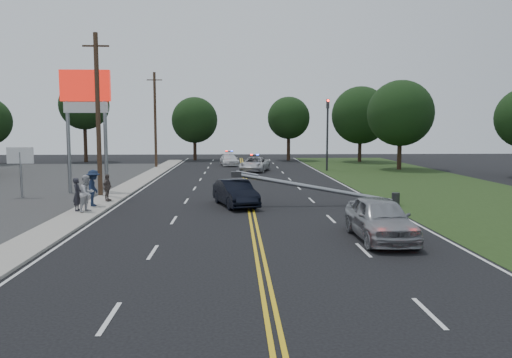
{
  "coord_description": "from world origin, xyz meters",
  "views": [
    {
      "loc": [
        -0.82,
        -19.1,
        4.35
      ],
      "look_at": [
        0.24,
        6.11,
        1.7
      ],
      "focal_mm": 35.0,
      "sensor_mm": 36.0,
      "label": 1
    }
  ],
  "objects_px": {
    "utility_pole_mid": "(98,115)",
    "bystander_b": "(87,193)",
    "utility_pole_far": "(155,120)",
    "bystander_d": "(107,188)",
    "traffic_signal": "(327,128)",
    "crashed_sedan": "(235,193)",
    "emergency_b": "(229,160)",
    "small_sign": "(20,160)",
    "bystander_a": "(77,194)",
    "waiting_sedan": "(380,218)",
    "bystander_c": "(93,188)",
    "emergency_a": "(255,164)",
    "fallen_streetlight": "(326,189)",
    "pylon_sign": "(86,101)"
  },
  "relations": [
    {
      "from": "bystander_d",
      "to": "bystander_a",
      "type": "bearing_deg",
      "value": -178.04
    },
    {
      "from": "utility_pole_far",
      "to": "bystander_d",
      "type": "relative_size",
      "value": 6.48
    },
    {
      "from": "pylon_sign",
      "to": "utility_pole_mid",
      "type": "bearing_deg",
      "value": -56.98
    },
    {
      "from": "utility_pole_mid",
      "to": "bystander_b",
      "type": "relative_size",
      "value": 5.45
    },
    {
      "from": "bystander_a",
      "to": "bystander_c",
      "type": "distance_m",
      "value": 1.55
    },
    {
      "from": "bystander_a",
      "to": "bystander_c",
      "type": "height_order",
      "value": "bystander_c"
    },
    {
      "from": "waiting_sedan",
      "to": "emergency_a",
      "type": "height_order",
      "value": "waiting_sedan"
    },
    {
      "from": "waiting_sedan",
      "to": "emergency_b",
      "type": "distance_m",
      "value": 37.76
    },
    {
      "from": "utility_pole_mid",
      "to": "small_sign",
      "type": "bearing_deg",
      "value": 180.0
    },
    {
      "from": "traffic_signal",
      "to": "crashed_sedan",
      "type": "relative_size",
      "value": 1.61
    },
    {
      "from": "pylon_sign",
      "to": "bystander_c",
      "type": "height_order",
      "value": "pylon_sign"
    },
    {
      "from": "emergency_b",
      "to": "bystander_b",
      "type": "bearing_deg",
      "value": -110.32
    },
    {
      "from": "emergency_b",
      "to": "bystander_b",
      "type": "height_order",
      "value": "bystander_b"
    },
    {
      "from": "waiting_sedan",
      "to": "emergency_b",
      "type": "bearing_deg",
      "value": 98.98
    },
    {
      "from": "bystander_b",
      "to": "waiting_sedan",
      "type": "bearing_deg",
      "value": -92.68
    },
    {
      "from": "crashed_sedan",
      "to": "bystander_c",
      "type": "height_order",
      "value": "bystander_c"
    },
    {
      "from": "bystander_b",
      "to": "traffic_signal",
      "type": "bearing_deg",
      "value": -11.29
    },
    {
      "from": "bystander_a",
      "to": "utility_pole_mid",
      "type": "bearing_deg",
      "value": 4.21
    },
    {
      "from": "waiting_sedan",
      "to": "bystander_a",
      "type": "distance_m",
      "value": 15.06
    },
    {
      "from": "waiting_sedan",
      "to": "bystander_a",
      "type": "relative_size",
      "value": 2.92
    },
    {
      "from": "pylon_sign",
      "to": "bystander_c",
      "type": "bearing_deg",
      "value": -71.63
    },
    {
      "from": "traffic_signal",
      "to": "utility_pole_mid",
      "type": "xyz_separation_m",
      "value": [
        -17.5,
        -18.0,
        0.88
      ]
    },
    {
      "from": "utility_pole_mid",
      "to": "bystander_b",
      "type": "height_order",
      "value": "utility_pole_mid"
    },
    {
      "from": "traffic_signal",
      "to": "bystander_d",
      "type": "xyz_separation_m",
      "value": [
        -16.43,
        -20.55,
        -3.31
      ]
    },
    {
      "from": "emergency_b",
      "to": "bystander_b",
      "type": "distance_m",
      "value": 31.68
    },
    {
      "from": "utility_pole_mid",
      "to": "emergency_b",
      "type": "bearing_deg",
      "value": 72.77
    },
    {
      "from": "small_sign",
      "to": "waiting_sedan",
      "type": "height_order",
      "value": "small_sign"
    },
    {
      "from": "bystander_a",
      "to": "traffic_signal",
      "type": "bearing_deg",
      "value": -35.46
    },
    {
      "from": "traffic_signal",
      "to": "fallen_streetlight",
      "type": "xyz_separation_m",
      "value": [
        -4.11,
        -22.0,
        -3.29
      ]
    },
    {
      "from": "fallen_streetlight",
      "to": "waiting_sedan",
      "type": "distance_m",
      "value": 8.4
    },
    {
      "from": "bystander_c",
      "to": "bystander_d",
      "type": "relative_size",
      "value": 1.26
    },
    {
      "from": "utility_pole_far",
      "to": "pylon_sign",
      "type": "bearing_deg",
      "value": -93.72
    },
    {
      "from": "crashed_sedan",
      "to": "small_sign",
      "type": "bearing_deg",
      "value": 146.87
    },
    {
      "from": "small_sign",
      "to": "traffic_signal",
      "type": "relative_size",
      "value": 0.44
    },
    {
      "from": "fallen_streetlight",
      "to": "bystander_d",
      "type": "relative_size",
      "value": 6.06
    },
    {
      "from": "traffic_signal",
      "to": "bystander_c",
      "type": "bearing_deg",
      "value": -126.83
    },
    {
      "from": "small_sign",
      "to": "bystander_b",
      "type": "xyz_separation_m",
      "value": [
        5.77,
        -6.09,
        -1.3
      ]
    },
    {
      "from": "waiting_sedan",
      "to": "bystander_d",
      "type": "height_order",
      "value": "bystander_d"
    },
    {
      "from": "utility_pole_far",
      "to": "small_sign",
      "type": "bearing_deg",
      "value": -102.31
    },
    {
      "from": "utility_pole_far",
      "to": "bystander_d",
      "type": "distance_m",
      "value": 24.93
    },
    {
      "from": "traffic_signal",
      "to": "bystander_a",
      "type": "height_order",
      "value": "traffic_signal"
    },
    {
      "from": "emergency_b",
      "to": "small_sign",
      "type": "bearing_deg",
      "value": -124.75
    },
    {
      "from": "small_sign",
      "to": "utility_pole_far",
      "type": "relative_size",
      "value": 0.31
    },
    {
      "from": "small_sign",
      "to": "traffic_signal",
      "type": "distance_m",
      "value": 28.72
    },
    {
      "from": "bystander_b",
      "to": "bystander_c",
      "type": "xyz_separation_m",
      "value": [
        -0.18,
        1.78,
        0.06
      ]
    },
    {
      "from": "fallen_streetlight",
      "to": "emergency_b",
      "type": "relative_size",
      "value": 2.11
    },
    {
      "from": "bystander_b",
      "to": "bystander_d",
      "type": "relative_size",
      "value": 1.19
    },
    {
      "from": "traffic_signal",
      "to": "waiting_sedan",
      "type": "xyz_separation_m",
      "value": [
        -3.55,
        -30.37,
        -3.38
      ]
    },
    {
      "from": "bystander_a",
      "to": "bystander_b",
      "type": "relative_size",
      "value": 0.91
    },
    {
      "from": "utility_pole_mid",
      "to": "bystander_d",
      "type": "distance_m",
      "value": 5.02
    }
  ]
}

